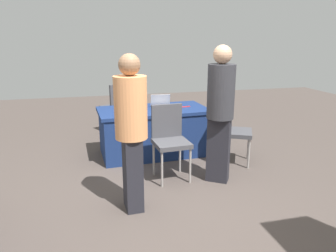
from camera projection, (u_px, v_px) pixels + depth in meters
The scene contains 10 objects.
ground_plane at pixel (160, 204), 3.68m from camera, with size 14.40×14.40×0.00m, color #4C423D.
table_foreground at pixel (153, 131), 5.17m from camera, with size 1.75×0.96×0.74m.
chair_tucked_left at pixel (232, 127), 4.75m from camera, with size 0.59×0.59×0.95m.
chair_aisle at pixel (116, 104), 6.27m from camera, with size 0.59×0.59×0.97m.
chair_by_pillar at pixel (170, 137), 4.24m from camera, with size 0.47×0.47×0.98m.
person_presenter at pixel (220, 108), 4.02m from camera, with size 0.47×0.47×1.75m.
person_attendee_standing at pixel (131, 127), 3.34m from camera, with size 0.36×0.36×1.69m.
laptop_silver at pixel (161, 106), 5.11m from camera, with size 0.33×0.31×0.21m.
yarn_ball at pixel (129, 108), 4.81m from camera, with size 0.13×0.13×0.13m, color beige.
scissors_red at pixel (185, 107), 5.19m from camera, with size 0.18×0.04×0.01m, color red.
Camera 1 is at (0.72, 3.22, 1.84)m, focal length 34.44 mm.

